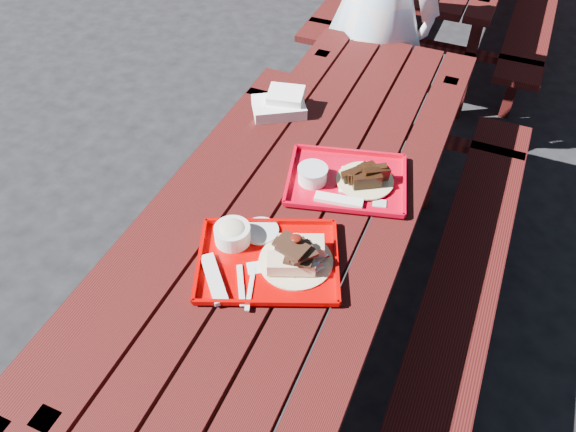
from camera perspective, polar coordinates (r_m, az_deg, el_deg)
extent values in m
plane|color=black|center=(2.48, 1.38, -11.13)|extent=(60.00, 60.00, 0.00)
cube|color=#3E0F0C|center=(2.02, -6.18, 3.36)|extent=(0.14, 2.40, 0.04)
cube|color=#3E0F0C|center=(1.96, -2.31, 2.23)|extent=(0.14, 2.40, 0.04)
cube|color=#3E0F0C|center=(1.92, 1.76, 1.03)|extent=(0.14, 2.40, 0.04)
cube|color=#3E0F0C|center=(1.89, 5.99, -0.22)|extent=(0.14, 2.40, 0.04)
cube|color=#3E0F0C|center=(1.87, 10.33, -1.51)|extent=(0.14, 2.40, 0.04)
cube|color=#3E0F0C|center=(2.34, -11.69, -0.37)|extent=(0.25, 2.40, 0.04)
cube|color=#3E0F0C|center=(2.19, -22.90, -19.16)|extent=(0.06, 0.06, 0.42)
cube|color=#3E0F0C|center=(3.02, -2.76, 7.20)|extent=(0.06, 0.06, 0.42)
cube|color=#3E0F0C|center=(2.09, 16.72, -9.34)|extent=(0.25, 2.40, 0.04)
cube|color=#3E0F0C|center=(2.83, 19.04, 1.11)|extent=(0.06, 0.06, 0.42)
cube|color=#3E0F0C|center=(2.92, 3.19, 9.75)|extent=(0.06, 0.06, 0.75)
cube|color=#3E0F0C|center=(2.82, 14.72, 6.67)|extent=(0.06, 0.06, 0.75)
cube|color=#3E0F0C|center=(2.82, 9.00, 9.17)|extent=(1.40, 0.06, 0.04)
cube|color=#3E0F0C|center=(3.89, 4.55, 16.57)|extent=(0.06, 0.06, 0.42)
cube|color=#3E0F0C|center=(3.74, 21.85, 12.12)|extent=(0.06, 0.06, 0.42)
cube|color=#3E0F0C|center=(3.64, 8.35, 17.07)|extent=(0.06, 0.06, 0.75)
cube|color=#3E0F0C|center=(3.56, 17.87, 14.67)|extent=(0.06, 0.06, 0.75)
cube|color=#3E0F0C|center=(3.56, 13.24, 16.70)|extent=(1.40, 0.06, 0.04)
cube|color=#B20000|center=(1.72, -2.04, -4.73)|extent=(0.51, 0.46, 0.01)
cube|color=#B20000|center=(1.81, -1.86, -0.56)|extent=(0.39, 0.17, 0.02)
cube|color=#B20000|center=(1.61, -2.27, -8.80)|extent=(0.39, 0.17, 0.02)
cube|color=#B20000|center=(1.71, 4.95, -4.48)|extent=(0.13, 0.30, 0.02)
cube|color=#B20000|center=(1.73, -8.97, -4.31)|extent=(0.13, 0.30, 0.02)
cylinder|color=beige|center=(1.71, 0.81, -4.58)|extent=(0.23, 0.23, 0.01)
cube|color=beige|center=(1.66, 0.32, -4.85)|extent=(0.16, 0.12, 0.04)
cube|color=beige|center=(1.71, 1.31, -3.06)|extent=(0.16, 0.12, 0.04)
ellipsoid|color=#4E0E08|center=(1.62, 0.85, -1.99)|extent=(0.03, 0.03, 0.01)
cylinder|color=silver|center=(1.75, -5.66, -1.84)|extent=(0.11, 0.11, 0.06)
ellipsoid|color=beige|center=(1.74, -5.70, -1.46)|extent=(0.10, 0.10, 0.04)
cylinder|color=silver|center=(1.79, -2.80, -1.50)|extent=(0.12, 0.12, 0.01)
cube|color=silver|center=(1.67, -7.52, -6.33)|extent=(0.16, 0.17, 0.02)
cube|color=silver|center=(1.65, -4.80, -7.01)|extent=(0.09, 0.14, 0.01)
cube|color=silver|center=(1.65, -3.84, -7.30)|extent=(0.06, 0.16, 0.00)
cube|color=silver|center=(1.69, -3.36, -5.29)|extent=(0.07, 0.07, 0.00)
cube|color=#C20018|center=(1.98, 5.94, 3.48)|extent=(0.47, 0.40, 0.01)
cube|color=#C20018|center=(2.09, 6.29, 6.54)|extent=(0.39, 0.11, 0.02)
cube|color=#C20018|center=(1.86, 5.62, 0.66)|extent=(0.39, 0.11, 0.02)
cube|color=#C20018|center=(1.98, 11.74, 3.15)|extent=(0.09, 0.30, 0.02)
cube|color=#C20018|center=(1.99, 0.20, 4.36)|extent=(0.09, 0.30, 0.02)
cube|color=white|center=(1.98, 7.28, 3.54)|extent=(0.17, 0.17, 0.01)
cylinder|color=#CDC389|center=(1.97, 7.82, 3.62)|extent=(0.20, 0.20, 0.01)
cylinder|color=silver|center=(1.95, 2.51, 4.15)|extent=(0.10, 0.10, 0.05)
cylinder|color=silver|center=(1.93, 2.53, 4.79)|extent=(0.11, 0.11, 0.01)
cube|color=white|center=(1.89, 5.18, 1.64)|extent=(0.17, 0.06, 0.01)
cube|color=#B1C9C3|center=(1.91, 9.27, 1.28)|extent=(0.05, 0.05, 0.00)
cube|color=white|center=(2.30, -0.94, 10.99)|extent=(0.25, 0.24, 0.05)
cube|color=white|center=(2.29, -0.22, 12.12)|extent=(0.16, 0.14, 0.04)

